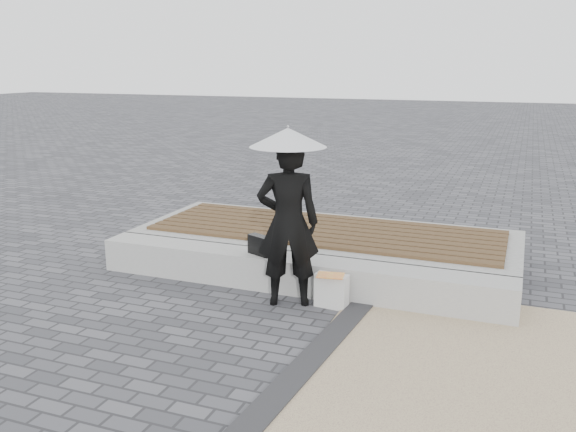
# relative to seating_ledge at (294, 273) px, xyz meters

# --- Properties ---
(ground) EXTENTS (80.00, 80.00, 0.00)m
(ground) POSITION_rel_seating_ledge_xyz_m (0.00, -1.60, -0.20)
(ground) COLOR #515056
(ground) RESTS_ON ground
(edging_band) EXTENTS (0.61, 5.20, 0.04)m
(edging_band) POSITION_rel_seating_ledge_xyz_m (0.75, -2.10, -0.18)
(edging_band) COLOR #2C2C2E
(edging_band) RESTS_ON ground
(seating_ledge) EXTENTS (5.00, 0.45, 0.40)m
(seating_ledge) POSITION_rel_seating_ledge_xyz_m (0.00, 0.00, 0.00)
(seating_ledge) COLOR #ABAAA5
(seating_ledge) RESTS_ON ground
(timber_platform) EXTENTS (5.00, 2.00, 0.40)m
(timber_platform) POSITION_rel_seating_ledge_xyz_m (0.00, 1.20, 0.00)
(timber_platform) COLOR #ADACA8
(timber_platform) RESTS_ON ground
(timber_decking) EXTENTS (4.60, 1.60, 0.04)m
(timber_decking) POSITION_rel_seating_ledge_xyz_m (0.00, 1.20, 0.22)
(timber_decking) COLOR brown
(timber_decking) RESTS_ON timber_platform
(woman) EXTENTS (0.79, 0.65, 1.84)m
(woman) POSITION_rel_seating_ledge_xyz_m (0.09, -0.42, 0.72)
(woman) COLOR black
(woman) RESTS_ON ground
(parasol) EXTENTS (0.81, 0.81, 1.04)m
(parasol) POSITION_rel_seating_ledge_xyz_m (0.09, -0.42, 1.64)
(parasol) COLOR #ADAEB2
(parasol) RESTS_ON ground
(handbag) EXTENTS (0.35, 0.24, 0.23)m
(handbag) POSITION_rel_seating_ledge_xyz_m (-0.40, -0.06, 0.32)
(handbag) COLOR black
(handbag) RESTS_ON seating_ledge
(canvas_tote) EXTENTS (0.37, 0.19, 0.38)m
(canvas_tote) POSITION_rel_seating_ledge_xyz_m (0.57, -0.35, -0.01)
(canvas_tote) COLOR white
(canvas_tote) RESTS_ON ground
(magazine) EXTENTS (0.32, 0.26, 0.01)m
(magazine) POSITION_rel_seating_ledge_xyz_m (0.57, -0.40, 0.18)
(magazine) COLOR red
(magazine) RESTS_ON canvas_tote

